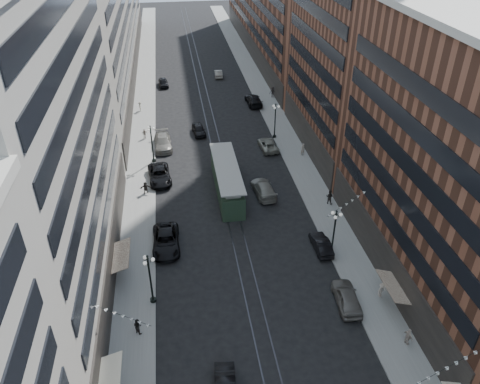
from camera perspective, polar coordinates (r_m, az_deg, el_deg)
ground at (r=71.67m, az=-3.04°, el=6.10°), size 220.00×220.00×0.00m
sidewalk_west at (r=80.61m, az=-11.70°, el=8.65°), size 4.00×180.00×0.15m
sidewalk_east at (r=82.21m, az=3.95°, el=9.75°), size 4.00×180.00×0.15m
rail_west at (r=80.65m, az=-4.31°, el=9.21°), size 0.12×180.00×0.02m
rail_east at (r=80.75m, az=-3.31°, el=9.28°), size 0.12×180.00×0.02m
building_west_mid at (r=42.48m, az=-22.95°, el=4.81°), size 8.00×36.00×28.00m
building_west_far at (r=102.22m, az=-15.81°, el=20.86°), size 8.00×90.00×26.00m
building_east_mid at (r=44.05m, az=23.94°, el=2.59°), size 8.00×30.00×24.00m
lamppost_sw_far at (r=43.16m, az=-10.91°, el=-10.20°), size 1.03×1.14×5.52m
lamppost_sw_mid at (r=65.64m, az=-10.70°, el=5.94°), size 1.03×1.14×5.52m
lamppost_se_far at (r=48.49m, az=11.39°, el=-4.73°), size 1.03×1.14×5.52m
lamppost_se_mid at (r=71.70m, az=4.30°, el=8.80°), size 1.03×1.14×5.52m
streetcar at (r=58.53m, az=-1.61°, el=1.44°), size 2.92×13.21×3.65m
car_2 at (r=50.56m, az=-9.00°, el=-5.90°), size 2.85×6.11×1.69m
car_4 at (r=44.92m, az=12.90°, el=-12.38°), size 2.42×5.13×1.70m
pedestrian_2 at (r=50.15m, az=-14.36°, el=-6.90°), size 0.87×0.68×1.57m
pedestrian_4 at (r=42.93m, az=19.82°, el=-16.27°), size 0.66×1.07×1.70m
car_7 at (r=62.21m, az=-9.78°, el=2.06°), size 3.28×6.21×1.67m
car_8 at (r=70.55m, az=-9.39°, el=6.03°), size 2.79×6.18×1.76m
car_9 at (r=94.88m, az=-9.33°, el=13.03°), size 2.13×4.48×1.48m
car_10 at (r=50.46m, az=9.87°, el=-6.29°), size 1.60×4.34×1.42m
car_11 at (r=69.37m, az=3.43°, el=5.78°), size 2.61×5.16×1.40m
car_12 at (r=84.92m, az=1.67°, el=11.16°), size 2.63×6.05×1.73m
car_13 at (r=74.05m, az=-5.04°, el=7.57°), size 2.21×4.53×1.49m
car_14 at (r=99.01m, az=-2.65°, el=14.23°), size 1.70×4.33×1.40m
pedestrian_5 at (r=59.65m, az=-11.44°, el=0.53°), size 1.48×0.56×1.56m
pedestrian_6 at (r=73.55m, az=-11.56°, el=6.98°), size 0.97×0.59×1.54m
pedestrian_7 at (r=57.44m, az=10.86°, el=-0.59°), size 1.02×0.92×1.85m
pedestrian_8 at (r=67.86m, az=7.64°, el=5.21°), size 0.75×0.60×1.78m
pedestrian_9 at (r=87.99m, az=4.01°, el=12.05°), size 1.25×0.53×1.93m
car_extra_0 at (r=58.55m, az=2.88°, el=0.42°), size 2.76×5.80×1.63m
pedestrian_extra_0 at (r=46.22m, az=16.90°, el=-11.38°), size 1.13×0.88×1.62m
pedestrian_extra_1 at (r=83.62m, az=-12.06°, el=10.16°), size 0.51×1.08×1.62m
pedestrian_extra_2 at (r=42.35m, az=-12.38°, el=-15.65°), size 0.84×0.81×1.55m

